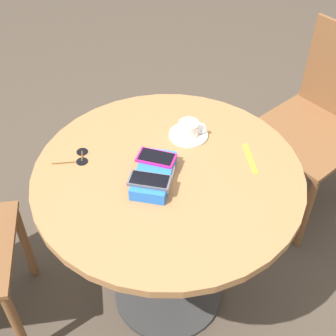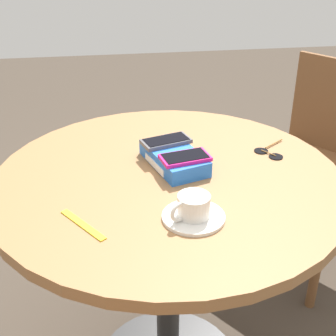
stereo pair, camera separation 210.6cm
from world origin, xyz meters
The scene contains 9 objects.
round_table centered at (0.00, 0.00, 0.59)m, with size 0.91×0.91×0.74m.
phone_box centered at (-0.05, 0.02, 0.76)m, with size 0.23×0.17×0.04m.
phone_gray centered at (-0.10, 0.01, 0.78)m, with size 0.10×0.14×0.01m.
phone_magenta centered at (0.00, 0.04, 0.78)m, with size 0.09×0.14×0.01m.
saucer centered at (0.20, 0.03, 0.74)m, with size 0.14×0.14×0.01m, color silver.
coffee_cup centered at (0.20, 0.02, 0.77)m, with size 0.07×0.09×0.05m.
lanyard_strap centered at (0.19, -0.21, 0.74)m, with size 0.15×0.02×0.00m, color yellow.
sunglasses centered at (-0.08, 0.30, 0.74)m, with size 0.12×0.10×0.01m.
chair_near_window centered at (-0.51, 0.67, 0.45)m, with size 0.60×0.60×0.84m.
Camera 2 is at (1.04, -0.15, 1.33)m, focal length 50.00 mm.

